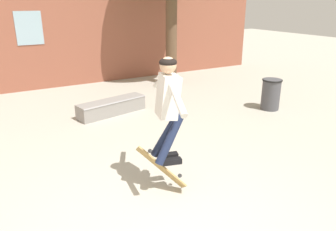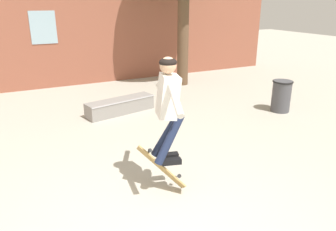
{
  "view_description": "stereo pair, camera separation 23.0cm",
  "coord_description": "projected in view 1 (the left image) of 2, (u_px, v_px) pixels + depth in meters",
  "views": [
    {
      "loc": [
        -1.44,
        -2.48,
        2.49
      ],
      "look_at": [
        0.52,
        0.96,
        1.08
      ],
      "focal_mm": 35.0,
      "sensor_mm": 36.0,
      "label": 1
    },
    {
      "loc": [
        -1.24,
        -2.59,
        2.49
      ],
      "look_at": [
        0.52,
        0.96,
        1.08
      ],
      "focal_mm": 35.0,
      "sensor_mm": 36.0,
      "label": 2
    }
  ],
  "objects": [
    {
      "name": "building_backdrop",
      "position": [
        34.0,
        15.0,
        9.09
      ],
      "size": [
        15.99,
        0.52,
        4.99
      ],
      "color": "#93513D",
      "rests_on": "ground_plane"
    },
    {
      "name": "skater",
      "position": [
        168.0,
        102.0,
        4.14
      ],
      "size": [
        0.47,
        1.36,
        1.41
      ],
      "rotation": [
        0.0,
        0.0,
        -0.25
      ],
      "color": "silver"
    },
    {
      "name": "skateboard_flipping",
      "position": [
        161.0,
        167.0,
        4.44
      ],
      "size": [
        0.52,
        0.64,
        0.64
      ],
      "rotation": [
        0.0,
        0.0,
        -0.77
      ],
      "color": "#AD894C"
    },
    {
      "name": "skate_ledge",
      "position": [
        112.0,
        107.0,
        7.47
      ],
      "size": [
        1.67,
        0.75,
        0.34
      ],
      "rotation": [
        0.0,
        0.0,
        0.22
      ],
      "color": "gray",
      "rests_on": "ground_plane"
    },
    {
      "name": "trash_bin",
      "position": [
        271.0,
        93.0,
        7.73
      ],
      "size": [
        0.47,
        0.47,
        0.73
      ],
      "color": "#47474C",
      "rests_on": "ground_plane"
    }
  ]
}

